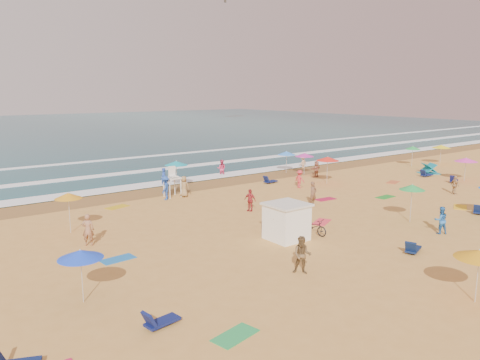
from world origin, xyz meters
TOP-DOWN VIEW (x-y plane):
  - ground at (0.00, 0.00)m, footprint 220.00×220.00m
  - ocean at (0.00, 84.00)m, footprint 220.00×140.00m
  - wet_sand at (0.00, 12.50)m, footprint 220.00×220.00m
  - surf_foam at (0.00, 21.32)m, footprint 200.00×18.70m
  - cabana at (-6.08, -3.82)m, footprint 2.00×2.00m
  - cabana_roof at (-6.08, -3.82)m, footprint 2.20×2.20m
  - bicycle at (-4.18, -4.12)m, footprint 0.87×1.92m
  - lifeguard_stand at (-5.94, 9.79)m, footprint 1.20×1.20m
  - beach_umbrellas at (3.48, -0.07)m, footprint 61.29×28.82m
  - loungers at (3.17, -4.08)m, footprint 41.39×19.89m
  - towels at (-2.50, -2.81)m, footprint 35.96×22.00m
  - popup_tents at (21.45, -1.13)m, footprint 4.03×11.22m
  - beachgoers at (-2.74, 4.62)m, footprint 38.37×25.24m

SIDE VIEW (x-z plane):
  - ground at x=0.00m, z-range 0.00..0.00m
  - ocean at x=0.00m, z-range -0.09..0.09m
  - wet_sand at x=0.00m, z-range 0.01..0.01m
  - towels at x=-2.50m, z-range 0.00..0.03m
  - surf_foam at x=0.00m, z-range 0.08..0.12m
  - loungers at x=3.17m, z-range 0.00..0.34m
  - bicycle at x=-4.18m, z-range 0.00..0.97m
  - popup_tents at x=21.45m, z-range 0.00..1.20m
  - beachgoers at x=-2.74m, z-range -0.27..1.86m
  - cabana at x=-6.08m, z-range 0.00..2.00m
  - lifeguard_stand at x=-5.94m, z-range 0.00..2.10m
  - cabana_roof at x=-6.08m, z-range 2.00..2.12m
  - beach_umbrellas at x=3.48m, z-range 1.75..2.50m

